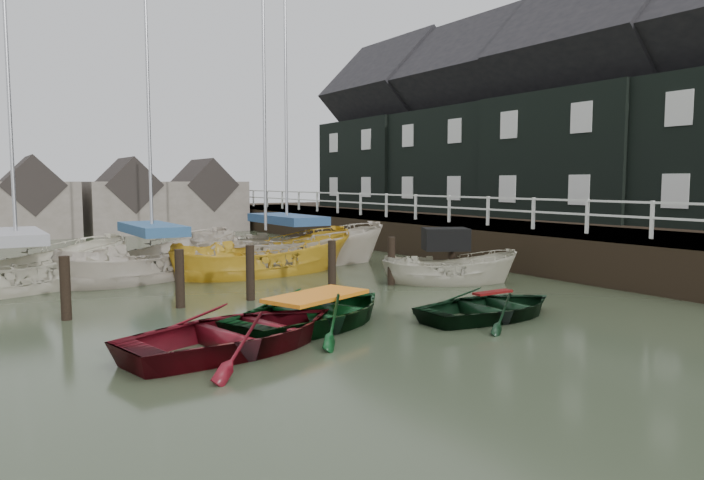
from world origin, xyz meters
TOP-DOWN VIEW (x-y plane):
  - ground at (0.00, 0.00)m, footprint 120.00×120.00m
  - pier at (9.48, 10.00)m, footprint 3.04×32.00m
  - land_strip at (15.00, 10.00)m, footprint 14.00×38.00m
  - quay_houses at (14.99, 8.66)m, footprint 6.52×28.14m
  - mooring_pilings at (-1.11, 3.00)m, footprint 13.72×0.22m
  - far_sheds at (0.83, 26.00)m, footprint 14.00×4.08m
  - rowboat_red at (-3.21, -1.26)m, footprint 4.96×4.01m
  - rowboat_green at (-1.20, -0.45)m, footprint 5.12×4.40m
  - rowboat_dkgreen at (2.51, -1.78)m, footprint 3.72×2.68m
  - motorboat at (4.82, 2.31)m, footprint 4.24×3.27m
  - sailboat_a at (-6.06, 7.77)m, footprint 6.93×4.39m
  - sailboat_b at (-2.26, 8.19)m, footprint 7.06×4.92m
  - sailboat_c at (1.13, 7.15)m, footprint 6.84×3.08m
  - sailboat_d at (2.76, 8.87)m, footprint 7.61×5.30m

SIDE VIEW (x-z plane):
  - ground at x=0.00m, z-range 0.00..0.00m
  - land_strip at x=15.00m, z-range -0.75..0.75m
  - rowboat_red at x=-3.21m, z-range -0.45..0.45m
  - rowboat_green at x=-1.20m, z-range -0.45..0.45m
  - rowboat_dkgreen at x=2.51m, z-range -0.38..0.38m
  - sailboat_c at x=1.13m, z-range -5.66..5.68m
  - sailboat_a at x=-6.06m, z-range -5.30..5.43m
  - sailboat_d at x=2.76m, z-range -6.14..6.26m
  - sailboat_b at x=-2.26m, z-range -6.16..6.29m
  - motorboat at x=4.82m, z-range -1.09..1.31m
  - mooring_pilings at x=-1.11m, z-range -0.40..1.40m
  - pier at x=9.48m, z-range -0.64..2.06m
  - far_sheds at x=0.83m, z-range -0.34..4.06m
  - quay_houses at x=14.99m, z-range 0.68..10.68m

